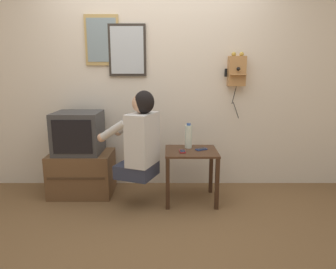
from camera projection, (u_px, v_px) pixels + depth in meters
ground_plane at (155, 225)px, 2.74m from camera, size 14.00×14.00×0.00m
wall_back at (158, 80)px, 3.52m from camera, size 6.80×0.05×2.55m
side_table at (191, 161)px, 3.18m from camera, size 0.55×0.48×0.56m
person at (140, 138)px, 2.99m from camera, size 0.62×0.54×0.88m
tv_stand at (83, 173)px, 3.41m from camera, size 0.68×0.49×0.48m
television at (79, 133)px, 3.32m from camera, size 0.50×0.46×0.46m
wall_phone_antique at (237, 71)px, 3.42m from camera, size 0.24×0.19×0.76m
framed_picture at (102, 40)px, 3.39m from camera, size 0.38×0.03×0.56m
wall_mirror at (128, 50)px, 3.41m from camera, size 0.43×0.03×0.58m
cell_phone_held at (183, 151)px, 3.10m from camera, size 0.06×0.13×0.01m
cell_phone_spare at (202, 149)px, 3.18m from camera, size 0.14×0.12×0.01m
water_bottle at (189, 136)px, 3.24m from camera, size 0.08×0.08×0.27m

